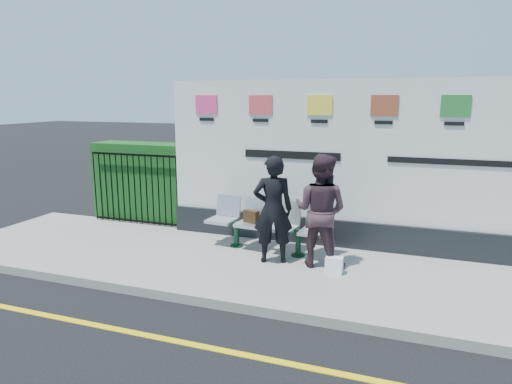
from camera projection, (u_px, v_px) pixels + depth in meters
ground at (295, 365)px, 4.87m from camera, size 80.00×80.00×0.00m
pavement at (336, 276)px, 7.16m from camera, size 14.00×3.00×0.12m
kerb at (315, 318)px, 5.78m from camera, size 14.00×0.18×0.14m
yellow_line at (295, 365)px, 4.87m from camera, size 14.00×0.10×0.01m
billboard at (381, 178)px, 7.96m from camera, size 8.00×0.30×3.00m
hedge at (146, 181)px, 10.14m from camera, size 2.35×0.70×1.70m
railing at (135, 189)px, 9.74m from camera, size 2.05×0.06×1.54m
bench at (266, 238)px, 8.09m from camera, size 2.32×0.79×0.49m
woman_left at (273, 210)px, 7.44m from camera, size 0.76×0.63×1.78m
woman_right at (320, 211)px, 7.27m from camera, size 1.00×0.85×1.83m
handbag_brown at (251, 217)px, 8.14m from camera, size 0.31×0.21×0.22m
carrier_bag_white at (334, 265)px, 7.07m from camera, size 0.26×0.16×0.26m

